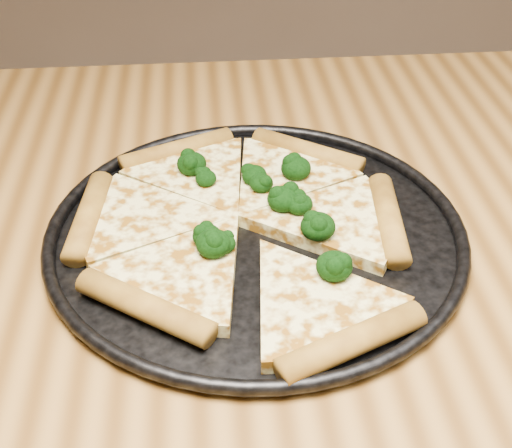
{
  "coord_description": "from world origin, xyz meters",
  "views": [
    {
      "loc": [
        -0.13,
        -0.51,
        1.16
      ],
      "look_at": [
        -0.08,
        0.03,
        0.77
      ],
      "focal_mm": 48.78,
      "sensor_mm": 36.0,
      "label": 1
    }
  ],
  "objects": [
    {
      "name": "pizza",
      "position": [
        -0.09,
        0.03,
        0.77
      ],
      "size": [
        0.33,
        0.38,
        0.03
      ],
      "rotation": [
        0.0,
        0.0,
        0.42
      ],
      "color": "#F4EB95",
      "rests_on": "pizza_pan"
    },
    {
      "name": "broccoli_florets",
      "position": [
        -0.07,
        0.04,
        0.78
      ],
      "size": [
        0.15,
        0.21,
        0.02
      ],
      "color": "black",
      "rests_on": "pizza"
    },
    {
      "name": "dining_table",
      "position": [
        0.0,
        0.0,
        0.66
      ],
      "size": [
        1.2,
        0.9,
        0.75
      ],
      "color": "olive",
      "rests_on": "ground"
    },
    {
      "name": "pizza_pan",
      "position": [
        -0.08,
        0.03,
        0.76
      ],
      "size": [
        0.41,
        0.41,
        0.02
      ],
      "color": "black",
      "rests_on": "dining_table"
    }
  ]
}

